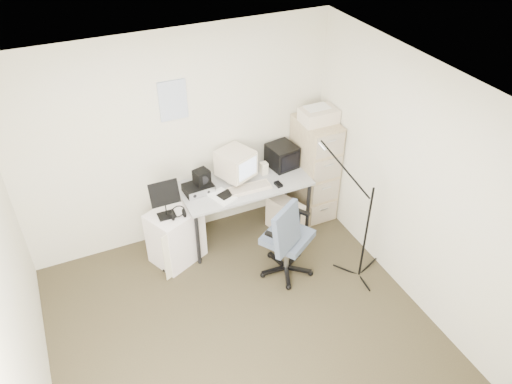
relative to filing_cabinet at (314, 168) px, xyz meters
name	(u,v)px	position (x,y,z in m)	size (l,w,h in m)	color
floor	(245,335)	(-1.58, -1.48, -0.66)	(3.60, 3.60, 0.01)	#342C1E
ceiling	(241,104)	(-1.58, -1.48, 1.85)	(3.60, 3.60, 0.01)	white
wall_back	(179,141)	(-1.58, 0.32, 0.60)	(3.60, 0.02, 2.50)	silver
wall_left	(13,309)	(-3.38, -1.48, 0.60)	(0.02, 3.60, 2.50)	silver
wall_right	(415,188)	(0.22, -1.48, 0.60)	(0.02, 3.60, 2.50)	silver
wall_calendar	(173,100)	(-1.60, 0.31, 1.10)	(0.30, 0.02, 0.44)	white
filing_cabinet	(314,168)	(0.00, 0.00, 0.00)	(0.40, 0.60, 1.30)	#C9B98A
printer	(319,115)	(0.00, -0.01, 0.73)	(0.41, 0.28, 0.16)	beige
desk	(245,207)	(-0.95, -0.03, -0.29)	(1.50, 0.70, 0.73)	#949494
crt_monitor	(236,166)	(-1.01, 0.07, 0.27)	(0.35, 0.37, 0.38)	beige
crt_tv	(282,156)	(-0.40, 0.11, 0.22)	(0.31, 0.32, 0.28)	black
desk_speaker	(264,168)	(-0.66, 0.05, 0.15)	(0.08, 0.08, 0.15)	beige
keyboard	(249,188)	(-0.95, -0.18, 0.09)	(0.50, 0.18, 0.03)	beige
mouse	(278,184)	(-0.62, -0.25, 0.10)	(0.06, 0.11, 0.03)	black
radio_receiver	(198,188)	(-1.49, 0.02, 0.13)	(0.32, 0.23, 0.09)	black
radio_speaker	(202,177)	(-1.43, 0.04, 0.25)	(0.16, 0.15, 0.16)	black
papers	(222,197)	(-1.28, -0.19, 0.09)	(0.21, 0.28, 0.02)	white
pc_tower	(285,216)	(-0.49, -0.21, -0.43)	(0.21, 0.47, 0.44)	beige
office_chair	(288,236)	(-0.81, -0.86, -0.13)	(0.60, 0.60, 1.04)	#415068
side_cart	(176,235)	(-1.85, -0.14, -0.32)	(0.53, 0.43, 0.66)	white
music_stand	(165,199)	(-1.92, -0.17, 0.24)	(0.31, 0.17, 0.46)	black
headphones	(178,214)	(-1.82, -0.25, 0.07)	(0.17, 0.17, 0.03)	black
mic_stand	(368,220)	(-0.09, -1.25, 0.13)	(0.02, 0.02, 1.56)	black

